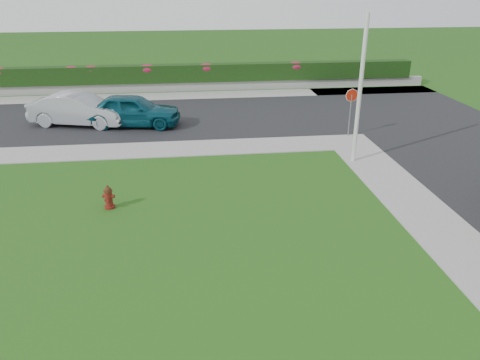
{
  "coord_description": "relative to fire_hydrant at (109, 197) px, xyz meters",
  "views": [
    {
      "loc": [
        -0.3,
        -10.35,
        6.82
      ],
      "look_at": [
        1.32,
        3.25,
        0.9
      ],
      "focal_mm": 35.0,
      "sensor_mm": 36.0,
      "label": 1
    }
  ],
  "objects": [
    {
      "name": "flower_clump_f",
      "position": [
        9.99,
        16.94,
        1.08
      ],
      "size": [
        1.24,
        0.8,
        0.62
      ],
      "primitive_type": "ellipsoid",
      "color": "#B61F41",
      "rests_on": "hedge"
    },
    {
      "name": "street_far",
      "position": [
        -2.12,
        10.44,
        -0.35
      ],
      "size": [
        26.0,
        8.0,
        0.04
      ],
      "primitive_type": "cube",
      "color": "black",
      "rests_on": "ground"
    },
    {
      "name": "utility_pole",
      "position": [
        9.22,
        3.11,
        2.48
      ],
      "size": [
        0.16,
        0.16,
        5.71
      ],
      "primitive_type": "cylinder",
      "color": "silver",
      "rests_on": "ground"
    },
    {
      "name": "fire_hydrant",
      "position": [
        0.0,
        0.0,
        0.0
      ],
      "size": [
        0.41,
        0.39,
        0.79
      ],
      "rotation": [
        0.0,
        0.0,
        -0.21
      ],
      "color": "#510D0C",
      "rests_on": "ground"
    },
    {
      "name": "flower_clump_e",
      "position": [
        4.06,
        16.94,
        1.08
      ],
      "size": [
        1.21,
        0.78,
        0.61
      ],
      "primitive_type": "ellipsoid",
      "color": "#B61F41",
      "rests_on": "hedge"
    },
    {
      "name": "ground",
      "position": [
        2.88,
        -3.56,
        -0.37
      ],
      "size": [
        120.0,
        120.0,
        0.0
      ],
      "primitive_type": "plane",
      "color": "black",
      "rests_on": "ground"
    },
    {
      "name": "flower_clump_d",
      "position": [
        0.27,
        16.94,
        1.08
      ],
      "size": [
        1.22,
        0.79,
        0.61
      ],
      "primitive_type": "ellipsoid",
      "color": "#B61F41",
      "rests_on": "hedge"
    },
    {
      "name": "sidewalk_far",
      "position": [
        -3.12,
        5.44,
        -0.35
      ],
      "size": [
        24.0,
        2.0,
        0.04
      ],
      "primitive_type": "cube",
      "color": "gray",
      "rests_on": "ground"
    },
    {
      "name": "flower_clump_c",
      "position": [
        -3.22,
        16.94,
        1.11
      ],
      "size": [
        1.1,
        0.71,
        0.55
      ],
      "primitive_type": "ellipsoid",
      "color": "#B61F41",
      "rests_on": "hedge"
    },
    {
      "name": "sidewalk_beyond",
      "position": [
        1.88,
        15.44,
        -0.35
      ],
      "size": [
        34.0,
        2.0,
        0.04
      ],
      "primitive_type": "cube",
      "color": "gray",
      "rests_on": "ground"
    },
    {
      "name": "sedan_silver",
      "position": [
        -2.69,
        9.62,
        0.46
      ],
      "size": [
        5.11,
        2.91,
        1.59
      ],
      "primitive_type": "imported",
      "rotation": [
        0.0,
        0.0,
        1.3
      ],
      "color": "#ADAFB5",
      "rests_on": "street_far"
    },
    {
      "name": "sedan_teal",
      "position": [
        -0.02,
        9.13,
        0.46
      ],
      "size": [
        4.91,
        2.59,
        1.59
      ],
      "primitive_type": "imported",
      "rotation": [
        0.0,
        0.0,
        1.41
      ],
      "color": "#0B4756",
      "rests_on": "street_far"
    },
    {
      "name": "curb_corner",
      "position": [
        9.88,
        5.44,
        -0.35
      ],
      "size": [
        2.0,
        2.0,
        0.04
      ],
      "primitive_type": "cube",
      "color": "gray",
      "rests_on": "ground"
    },
    {
      "name": "stop_sign",
      "position": [
        10.12,
        6.33,
        1.27
      ],
      "size": [
        0.61,
        0.09,
        2.25
      ],
      "rotation": [
        0.0,
        0.0,
        -0.29
      ],
      "color": "slate",
      "rests_on": "ground"
    },
    {
      "name": "flower_clump_b",
      "position": [
        -4.44,
        16.94,
        1.11
      ],
      "size": [
        1.07,
        0.69,
        0.54
      ],
      "primitive_type": "ellipsoid",
      "color": "#B61F41",
      "rests_on": "hedge"
    },
    {
      "name": "retaining_wall",
      "position": [
        1.88,
        16.94,
        -0.07
      ],
      "size": [
        34.0,
        0.4,
        0.6
      ],
      "primitive_type": "cube",
      "color": "gray",
      "rests_on": "ground"
    },
    {
      "name": "hedge",
      "position": [
        1.88,
        17.04,
        0.78
      ],
      "size": [
        32.0,
        0.9,
        1.1
      ],
      "primitive_type": "cube",
      "color": "black",
      "rests_on": "retaining_wall"
    }
  ]
}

